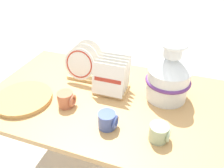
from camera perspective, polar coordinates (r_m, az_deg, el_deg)
ground_plane at (r=1.90m, az=-0.00°, el=-21.00°), size 14.00×14.00×0.00m
display_table at (r=1.41m, az=-0.00°, el=-6.02°), size 1.58×0.90×0.72m
ceramic_vase at (r=1.34m, az=14.59°, el=2.01°), size 0.27×0.27×0.37m
dish_rack_round_plates at (r=1.54m, az=-7.41°, el=4.78°), size 0.22×0.21×0.24m
dish_rack_square_plates at (r=1.39m, az=-0.09°, el=1.19°), size 0.21×0.20×0.22m
wicker_charger_stack at (r=1.45m, az=-22.10°, el=-3.48°), size 0.35×0.35×0.03m
mug_sage_glaze at (r=1.12m, az=12.31°, el=-12.35°), size 0.10×0.09×0.09m
mug_cobalt_glaze at (r=1.15m, az=-1.11°, el=-9.48°), size 0.10×0.09×0.09m
mug_terracotta_glaze at (r=1.31m, az=-11.85°, el=-3.94°), size 0.10×0.09×0.09m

